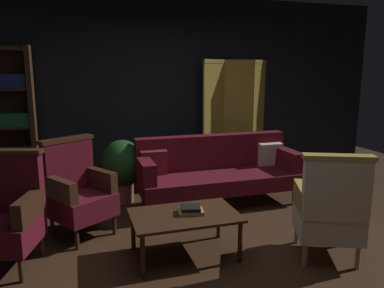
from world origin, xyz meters
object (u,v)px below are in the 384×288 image
object	(u,v)px
velvet_couch	(217,169)
potted_plant	(122,166)
armchair_wing_right	(6,214)
book_tan_leather	(191,212)
coffee_table	(185,219)
folding_screen	(238,119)
armchair_wing_left	(78,190)
book_black_cloth	(191,208)
armchair_gilt_accent	(330,209)

from	to	relation	value
velvet_couch	potted_plant	world-z (taller)	velvet_couch
armchair_wing_right	book_tan_leather	size ratio (longest dim) A/B	4.42
coffee_table	book_tan_leather	size ratio (longest dim) A/B	4.25
folding_screen	book_tan_leather	world-z (taller)	folding_screen
book_tan_leather	coffee_table	bearing A→B (deg)	179.60
coffee_table	potted_plant	size ratio (longest dim) A/B	1.18
armchair_wing_right	armchair_wing_left	bearing A→B (deg)	38.52
potted_plant	book_tan_leather	size ratio (longest dim) A/B	3.59
coffee_table	velvet_couch	bearing A→B (deg)	57.65
velvet_couch	coffee_table	world-z (taller)	velvet_couch
potted_plant	book_black_cloth	size ratio (longest dim) A/B	4.66
coffee_table	armchair_wing_right	xyz separation A→B (m)	(-1.57, 0.31, 0.12)
coffee_table	book_black_cloth	size ratio (longest dim) A/B	5.52
folding_screen	book_black_cloth	distance (m)	2.65
potted_plant	velvet_couch	bearing A→B (deg)	-17.74
velvet_couch	potted_plant	distance (m)	1.26
armchair_gilt_accent	armchair_wing_left	xyz separation A→B (m)	(-2.20, 1.26, 0.00)
folding_screen	book_tan_leather	distance (m)	2.66
armchair_gilt_accent	armchair_wing_right	world-z (taller)	same
armchair_gilt_accent	book_black_cloth	world-z (taller)	armchair_gilt_accent
folding_screen	book_black_cloth	size ratio (longest dim) A/B	10.49
velvet_couch	coffee_table	xyz separation A→B (m)	(-0.82, -1.30, -0.08)
armchair_wing_right	potted_plant	world-z (taller)	armchair_wing_right
armchair_wing_left	book_black_cloth	bearing A→B (deg)	-38.82
folding_screen	potted_plant	world-z (taller)	folding_screen
coffee_table	potted_plant	distance (m)	1.73
armchair_gilt_accent	armchair_wing_right	distance (m)	2.93
armchair_wing_right	potted_plant	bearing A→B (deg)	48.82
armchair_wing_left	armchair_wing_right	bearing A→B (deg)	-141.48
folding_screen	book_black_cloth	xyz separation A→B (m)	(-1.44, -2.16, -0.51)
armchair_gilt_accent	potted_plant	size ratio (longest dim) A/B	1.23
book_black_cloth	velvet_couch	bearing A→B (deg)	59.54
potted_plant	book_tan_leather	xyz separation A→B (m)	(0.43, -1.68, -0.05)
coffee_table	armchair_wing_left	xyz separation A→B (m)	(-0.95, 0.81, 0.12)
armchair_wing_right	folding_screen	bearing A→B (deg)	31.08
velvet_couch	coffee_table	bearing A→B (deg)	-122.35
folding_screen	book_tan_leather	bearing A→B (deg)	-123.66
armchair_wing_right	book_black_cloth	size ratio (longest dim) A/B	5.74
armchair_wing_right	velvet_couch	bearing A→B (deg)	22.42
velvet_couch	book_tan_leather	size ratio (longest dim) A/B	9.02
velvet_couch	armchair_gilt_accent	xyz separation A→B (m)	(0.43, -1.76, 0.04)
armchair_gilt_accent	armchair_wing_right	size ratio (longest dim) A/B	1.00
armchair_wing_left	book_tan_leather	world-z (taller)	armchair_wing_left
armchair_gilt_accent	potted_plant	bearing A→B (deg)	127.29
armchair_wing_right	book_black_cloth	distance (m)	1.66
armchair_wing_right	potted_plant	distance (m)	1.82
folding_screen	book_black_cloth	bearing A→B (deg)	-123.66
book_tan_leather	book_black_cloth	distance (m)	0.03
armchair_gilt_accent	armchair_wing_left	world-z (taller)	same
armchair_gilt_accent	book_tan_leather	bearing A→B (deg)	159.26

